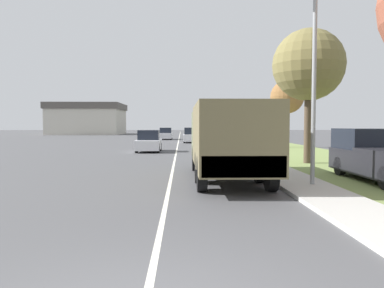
% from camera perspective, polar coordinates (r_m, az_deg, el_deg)
% --- Properties ---
extents(ground_plane, '(180.00, 180.00, 0.00)m').
position_cam_1_polar(ground_plane, '(43.80, -2.10, 0.30)').
color(ground_plane, '#4C4C4F').
extents(lane_centre_stripe, '(0.12, 120.00, 0.00)m').
position_cam_1_polar(lane_centre_stripe, '(43.80, -2.10, 0.30)').
color(lane_centre_stripe, silver).
rests_on(lane_centre_stripe, ground).
extents(sidewalk_right, '(1.80, 120.00, 0.12)m').
position_cam_1_polar(sidewalk_right, '(43.98, 3.77, 0.38)').
color(sidewalk_right, beige).
rests_on(sidewalk_right, ground).
extents(grass_strip_right, '(7.00, 120.00, 0.02)m').
position_cam_1_polar(grass_strip_right, '(44.61, 9.41, 0.32)').
color(grass_strip_right, olive).
rests_on(grass_strip_right, ground).
extents(military_truck, '(2.46, 7.98, 2.79)m').
position_cam_1_polar(military_truck, '(14.12, 5.37, 1.04)').
color(military_truck, '#606647').
rests_on(military_truck, ground).
extents(car_nearest_ahead, '(1.77, 3.93, 1.65)m').
position_cam_1_polar(car_nearest_ahead, '(28.74, -6.59, 0.30)').
color(car_nearest_ahead, silver).
rests_on(car_nearest_ahead, ground).
extents(car_second_ahead, '(1.92, 3.97, 1.71)m').
position_cam_1_polar(car_second_ahead, '(42.63, -0.03, 1.24)').
color(car_second_ahead, silver).
rests_on(car_second_ahead, ground).
extents(car_third_ahead, '(1.75, 4.21, 1.61)m').
position_cam_1_polar(car_third_ahead, '(51.45, -4.03, 1.50)').
color(car_third_ahead, silver).
rests_on(car_third_ahead, ground).
extents(pickup_truck, '(1.95, 5.29, 1.90)m').
position_cam_1_polar(pickup_truck, '(15.46, 26.70, -1.75)').
color(pickup_truck, black).
rests_on(pickup_truck, grass_strip_right).
extents(lamp_post, '(1.69, 0.24, 6.99)m').
position_cam_1_polar(lamp_post, '(13.05, 17.27, 12.54)').
color(lamp_post, gray).
rests_on(lamp_post, sidewalk_right).
extents(tree_mid_right, '(3.78, 3.78, 7.10)m').
position_cam_1_polar(tree_mid_right, '(21.09, 17.33, 11.36)').
color(tree_mid_right, '#4C3D2D').
rests_on(tree_mid_right, grass_strip_right).
extents(tree_far_right, '(2.99, 2.99, 6.02)m').
position_cam_1_polar(tree_far_right, '(34.71, 14.31, 6.91)').
color(tree_far_right, '#4C3D2D').
rests_on(tree_far_right, grass_strip_right).
extents(building_distant, '(14.46, 13.43, 6.35)m').
position_cam_1_polar(building_distant, '(80.91, -15.57, 3.73)').
color(building_distant, beige).
rests_on(building_distant, ground).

